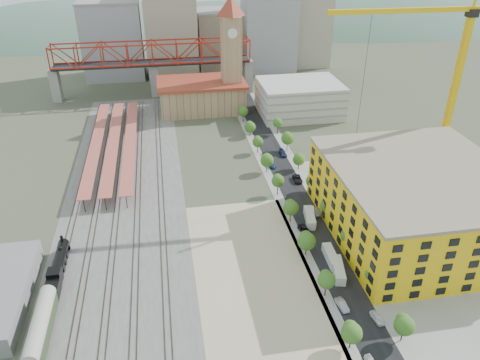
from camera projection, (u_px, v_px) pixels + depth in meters
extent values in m
plane|color=#474C38|center=(247.00, 206.00, 138.86)|extent=(400.00, 400.00, 0.00)
cube|color=#605E59|center=(126.00, 187.00, 148.51)|extent=(36.00, 165.00, 0.06)
cube|color=tan|center=(255.00, 278.00, 111.22)|extent=(28.00, 67.00, 0.06)
cube|color=black|center=(286.00, 178.00, 154.10)|extent=(12.00, 170.00, 0.06)
cube|color=gray|center=(270.00, 179.00, 153.29)|extent=(3.00, 170.00, 0.04)
cube|color=gray|center=(302.00, 176.00, 154.92)|extent=(3.00, 170.00, 0.04)
cube|color=gray|center=(421.00, 230.00, 128.37)|extent=(50.00, 90.00, 0.06)
cube|color=#382B23|center=(78.00, 191.00, 146.26)|extent=(0.12, 160.00, 0.18)
cube|color=#382B23|center=(82.00, 191.00, 146.48)|extent=(0.12, 160.00, 0.18)
cube|color=#382B23|center=(97.00, 189.00, 147.15)|extent=(0.12, 160.00, 0.18)
cube|color=#382B23|center=(102.00, 189.00, 147.37)|extent=(0.12, 160.00, 0.18)
cube|color=#382B23|center=(117.00, 188.00, 148.05)|extent=(0.12, 160.00, 0.18)
cube|color=#382B23|center=(122.00, 187.00, 148.26)|extent=(0.12, 160.00, 0.18)
cube|color=#382B23|center=(136.00, 186.00, 148.94)|extent=(0.12, 160.00, 0.18)
cube|color=#382B23|center=(141.00, 186.00, 149.15)|extent=(0.12, 160.00, 0.18)
cube|color=#382B23|center=(158.00, 184.00, 149.98)|extent=(0.12, 160.00, 0.18)
cube|color=#382B23|center=(163.00, 184.00, 150.19)|extent=(0.12, 160.00, 0.18)
cube|color=#B74946|center=(96.00, 143.00, 168.53)|extent=(4.00, 80.00, 0.25)
cylinder|color=black|center=(97.00, 148.00, 169.51)|extent=(0.24, 0.24, 4.00)
cube|color=#B74946|center=(113.00, 141.00, 169.42)|extent=(4.00, 80.00, 0.25)
cylinder|color=black|center=(114.00, 146.00, 170.40)|extent=(0.24, 0.24, 4.00)
cube|color=#B74946|center=(130.00, 140.00, 170.31)|extent=(4.00, 80.00, 0.25)
cylinder|color=black|center=(131.00, 145.00, 171.29)|extent=(0.24, 0.24, 4.00)
cube|color=tan|center=(202.00, 97.00, 205.55)|extent=(36.00, 22.00, 12.00)
cube|color=maroon|center=(201.00, 82.00, 202.35)|extent=(38.00, 24.00, 1.20)
cube|color=tan|center=(231.00, 65.00, 198.89)|extent=(8.00, 8.00, 40.00)
cylinder|color=white|center=(233.00, 33.00, 188.49)|extent=(4.00, 0.30, 4.00)
cube|color=silver|center=(299.00, 98.00, 200.85)|extent=(34.00, 26.00, 14.00)
cube|color=gray|center=(56.00, 85.00, 214.88)|extent=(4.00, 6.00, 15.00)
cube|color=gray|center=(248.00, 75.00, 228.27)|extent=(4.00, 6.00, 15.00)
cube|color=gray|center=(155.00, 80.00, 221.57)|extent=(4.00, 6.00, 15.00)
cube|color=black|center=(153.00, 63.00, 217.64)|extent=(90.00, 9.00, 1.00)
cube|color=yellow|center=(417.00, 203.00, 123.52)|extent=(44.00, 50.00, 18.00)
cube|color=gray|center=(424.00, 172.00, 118.90)|extent=(44.60, 50.60, 0.80)
cube|color=#9EA0A3|center=(113.00, 40.00, 242.99)|extent=(30.00, 25.00, 38.00)
cube|color=#B2A58C|center=(170.00, 26.00, 239.72)|extent=(26.00, 22.00, 52.00)
cube|color=gray|center=(219.00, 40.00, 262.02)|extent=(24.00, 24.00, 30.00)
cube|color=#9EA0A3|center=(269.00, 13.00, 249.93)|extent=(28.00, 22.00, 60.00)
cube|color=#B2A58C|center=(308.00, 25.00, 261.72)|extent=(22.00, 20.00, 44.00)
cube|color=brown|center=(193.00, 40.00, 269.50)|extent=(20.00, 20.00, 26.00)
ellipsoid|color=#4C6B59|center=(93.00, 117.00, 383.51)|extent=(396.00, 216.00, 180.00)
ellipsoid|color=#4C6B59|center=(237.00, 133.00, 413.15)|extent=(484.00, 264.00, 220.00)
ellipsoid|color=#4C6B59|center=(368.00, 102.00, 420.19)|extent=(418.00, 228.00, 190.00)
cylinder|color=black|center=(60.00, 258.00, 113.71)|extent=(2.66, 12.77, 2.66)
cube|color=black|center=(55.00, 276.00, 107.66)|extent=(2.98, 3.19, 3.41)
cylinder|color=black|center=(62.00, 239.00, 117.33)|extent=(0.75, 0.75, 1.70)
sphere|color=black|center=(60.00, 248.00, 114.85)|extent=(1.06, 1.06, 1.06)
cone|color=black|center=(65.00, 246.00, 120.70)|extent=(2.77, 1.70, 2.77)
cube|color=black|center=(52.00, 293.00, 103.87)|extent=(2.98, 6.39, 2.98)
cube|color=#29391F|center=(41.00, 330.00, 93.97)|extent=(3.09, 19.16, 3.41)
cylinder|color=#ADA899|center=(40.00, 323.00, 93.08)|extent=(3.30, 19.16, 3.30)
cube|color=yellow|center=(452.00, 101.00, 144.84)|extent=(1.79, 1.79, 50.27)
cube|color=black|center=(472.00, 13.00, 131.95)|extent=(2.79, 2.79, 2.23)
cube|color=yellow|center=(402.00, 11.00, 128.71)|extent=(42.47, 2.44, 1.34)
cube|color=silver|center=(338.00, 270.00, 111.94)|extent=(4.12, 9.24, 2.45)
cube|color=silver|center=(331.00, 257.00, 116.40)|extent=(2.64, 8.74, 2.37)
cube|color=silver|center=(310.00, 218.00, 131.34)|extent=(4.53, 9.36, 2.48)
cube|color=silver|center=(310.00, 217.00, 131.57)|extent=(3.68, 9.14, 2.43)
imported|color=#9E9EA3|center=(342.00, 305.00, 102.53)|extent=(2.12, 4.62, 1.47)
imported|color=black|center=(304.00, 230.00, 127.15)|extent=(2.83, 5.27, 1.41)
imported|color=navy|center=(272.00, 165.00, 160.56)|extent=(2.62, 4.84, 1.33)
imported|color=white|center=(377.00, 318.00, 99.19)|extent=(2.28, 4.42, 1.44)
imported|color=gray|center=(316.00, 212.00, 135.00)|extent=(1.59, 4.36, 1.43)
imported|color=black|center=(298.00, 179.00, 151.72)|extent=(2.89, 5.68, 1.54)
imported|color=navy|center=(283.00, 153.00, 168.31)|extent=(2.16, 5.30, 1.54)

